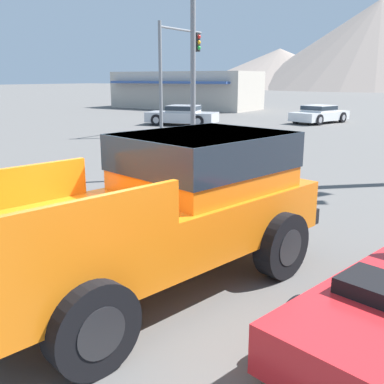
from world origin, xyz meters
The scene contains 6 objects.
ground_plane centered at (0.00, 0.00, 0.00)m, with size 320.00×320.00×0.00m, color #5B5956.
orange_pickup_truck centered at (0.43, 0.50, 1.14)m, with size 3.15×5.51×2.00m.
parked_car_white centered at (-4.63, 23.81, 0.57)m, with size 2.81×4.43×1.09m.
parked_car_silver centered at (-11.12, 18.19, 0.60)m, with size 4.42×2.74×1.16m.
traffic_light_main centered at (-8.97, 14.59, 3.68)m, with size 0.38×3.67×5.25m.
storefront_building centered at (-19.18, 30.80, 1.64)m, with size 13.35×5.96×3.27m.
Camera 1 is at (3.78, -4.24, 2.75)m, focal length 42.00 mm.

